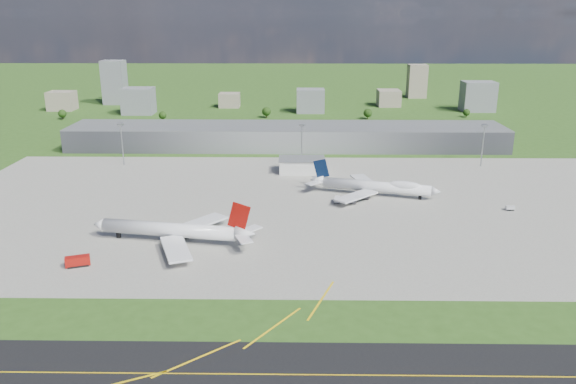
{
  "coord_description": "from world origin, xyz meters",
  "views": [
    {
      "loc": [
        6.43,
        -219.49,
        89.75
      ],
      "look_at": [
        2.81,
        33.21,
        9.0
      ],
      "focal_mm": 35.0,
      "sensor_mm": 36.0,
      "label": 1
    }
  ],
  "objects_px": {
    "airliner_red_twin": "(175,231)",
    "fire_truck": "(78,262)",
    "tug_yellow": "(171,235)",
    "van_white_far": "(510,208)",
    "van_white_near": "(337,200)",
    "airliner_blue_quad": "(376,187)"
  },
  "relations": [
    {
      "from": "van_white_near",
      "to": "van_white_far",
      "type": "xyz_separation_m",
      "value": [
        81.73,
        -10.91,
        -0.26
      ]
    },
    {
      "from": "airliner_red_twin",
      "to": "airliner_blue_quad",
      "type": "distance_m",
      "value": 110.26
    },
    {
      "from": "tug_yellow",
      "to": "van_white_near",
      "type": "distance_m",
      "value": 86.27
    },
    {
      "from": "tug_yellow",
      "to": "van_white_near",
      "type": "height_order",
      "value": "van_white_near"
    },
    {
      "from": "airliner_red_twin",
      "to": "van_white_near",
      "type": "xyz_separation_m",
      "value": [
        69.68,
        51.91,
        -3.73
      ]
    },
    {
      "from": "tug_yellow",
      "to": "van_white_far",
      "type": "height_order",
      "value": "van_white_far"
    },
    {
      "from": "fire_truck",
      "to": "airliner_red_twin",
      "type": "bearing_deg",
      "value": 16.48
    },
    {
      "from": "tug_yellow",
      "to": "van_white_far",
      "type": "distance_m",
      "value": 158.42
    },
    {
      "from": "fire_truck",
      "to": "tug_yellow",
      "type": "height_order",
      "value": "fire_truck"
    },
    {
      "from": "airliner_red_twin",
      "to": "airliner_blue_quad",
      "type": "height_order",
      "value": "airliner_red_twin"
    },
    {
      "from": "airliner_red_twin",
      "to": "fire_truck",
      "type": "xyz_separation_m",
      "value": [
        -31.61,
        -23.36,
        -3.17
      ]
    },
    {
      "from": "airliner_blue_quad",
      "to": "van_white_near",
      "type": "relative_size",
      "value": 11.57
    },
    {
      "from": "van_white_far",
      "to": "van_white_near",
      "type": "bearing_deg",
      "value": 171.58
    },
    {
      "from": "fire_truck",
      "to": "van_white_far",
      "type": "bearing_deg",
      "value": -0.62
    },
    {
      "from": "airliner_blue_quad",
      "to": "fire_truck",
      "type": "bearing_deg",
      "value": -128.94
    },
    {
      "from": "fire_truck",
      "to": "tug_yellow",
      "type": "bearing_deg",
      "value": 25.06
    },
    {
      "from": "airliner_blue_quad",
      "to": "tug_yellow",
      "type": "height_order",
      "value": "airliner_blue_quad"
    },
    {
      "from": "airliner_blue_quad",
      "to": "fire_truck",
      "type": "distance_m",
      "value": 149.59
    },
    {
      "from": "airliner_blue_quad",
      "to": "tug_yellow",
      "type": "xyz_separation_m",
      "value": [
        -93.38,
        -57.74,
        -3.92
      ]
    },
    {
      "from": "van_white_far",
      "to": "tug_yellow",
      "type": "bearing_deg",
      "value": -167.81
    },
    {
      "from": "airliner_red_twin",
      "to": "fire_truck",
      "type": "bearing_deg",
      "value": 46.21
    },
    {
      "from": "airliner_red_twin",
      "to": "tug_yellow",
      "type": "height_order",
      "value": "airliner_red_twin"
    }
  ]
}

